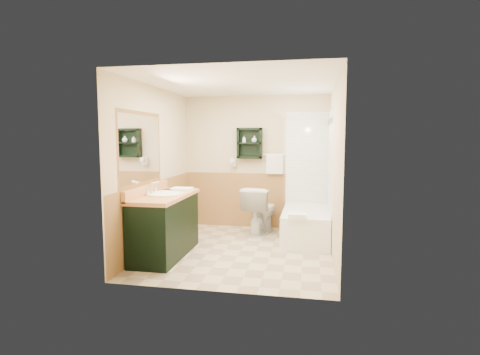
% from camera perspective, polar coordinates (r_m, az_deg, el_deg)
% --- Properties ---
extents(floor, '(3.00, 3.00, 0.00)m').
position_cam_1_polar(floor, '(5.59, 0.13, -11.05)').
color(floor, beige).
rests_on(floor, ground).
extents(back_wall, '(2.60, 0.04, 2.40)m').
position_cam_1_polar(back_wall, '(6.86, 2.44, 2.34)').
color(back_wall, beige).
rests_on(back_wall, ground).
extents(left_wall, '(0.04, 3.00, 2.40)m').
position_cam_1_polar(left_wall, '(5.75, -12.91, 1.47)').
color(left_wall, beige).
rests_on(left_wall, ground).
extents(right_wall, '(0.04, 3.00, 2.40)m').
position_cam_1_polar(right_wall, '(5.29, 14.34, 1.04)').
color(right_wall, beige).
rests_on(right_wall, ground).
extents(ceiling, '(2.60, 3.00, 0.04)m').
position_cam_1_polar(ceiling, '(5.40, 0.14, 14.30)').
color(ceiling, white).
rests_on(ceiling, back_wall).
extents(wainscot_left, '(2.98, 2.98, 1.00)m').
position_cam_1_polar(wainscot_left, '(5.83, -12.43, -5.41)').
color(wainscot_left, '#B9864B').
rests_on(wainscot_left, left_wall).
extents(wainscot_back, '(2.58, 2.58, 1.00)m').
position_cam_1_polar(wainscot_back, '(6.91, 2.37, -3.48)').
color(wainscot_back, '#B9864B').
rests_on(wainscot_back, back_wall).
extents(mirror_frame, '(1.30, 1.30, 1.00)m').
position_cam_1_polar(mirror_frame, '(5.22, -14.90, 4.26)').
color(mirror_frame, brown).
rests_on(mirror_frame, left_wall).
extents(mirror_glass, '(1.20, 1.20, 0.90)m').
position_cam_1_polar(mirror_glass, '(5.21, -14.85, 4.26)').
color(mirror_glass, white).
rests_on(mirror_glass, left_wall).
extents(tile_right, '(1.50, 1.50, 2.10)m').
position_cam_1_polar(tile_right, '(6.05, 13.47, 0.24)').
color(tile_right, white).
rests_on(tile_right, right_wall).
extents(tile_back, '(0.95, 0.95, 2.10)m').
position_cam_1_polar(tile_back, '(6.76, 11.01, 0.90)').
color(tile_back, white).
rests_on(tile_back, back_wall).
extents(tile_accent, '(1.50, 1.50, 0.10)m').
position_cam_1_polar(tile_accent, '(6.02, 13.58, 8.32)').
color(tile_accent, '#154C2D').
rests_on(tile_accent, right_wall).
extents(wall_shelf, '(0.45, 0.15, 0.55)m').
position_cam_1_polar(wall_shelf, '(6.75, 1.47, 5.25)').
color(wall_shelf, black).
rests_on(wall_shelf, back_wall).
extents(hair_dryer, '(0.10, 0.24, 0.18)m').
position_cam_1_polar(hair_dryer, '(6.84, -0.99, 2.33)').
color(hair_dryer, silver).
rests_on(hair_dryer, back_wall).
extents(towel_bar, '(0.40, 0.06, 0.40)m').
position_cam_1_polar(towel_bar, '(6.74, 5.31, 3.53)').
color(towel_bar, white).
rests_on(towel_bar, back_wall).
extents(curtain_rod, '(0.03, 1.60, 0.03)m').
position_cam_1_polar(curtain_rod, '(6.03, 6.47, 9.39)').
color(curtain_rod, silver).
rests_on(curtain_rod, back_wall).
extents(shower_curtain, '(1.05, 1.05, 1.70)m').
position_cam_1_polar(shower_curtain, '(6.22, 6.50, 1.45)').
color(shower_curtain, beige).
rests_on(shower_curtain, curtain_rod).
extents(vanity, '(0.59, 1.37, 0.87)m').
position_cam_1_polar(vanity, '(5.35, -11.34, -7.15)').
color(vanity, black).
rests_on(vanity, ground).
extents(bathtub, '(0.73, 1.50, 0.49)m').
position_cam_1_polar(bathtub, '(6.23, 9.97, -7.04)').
color(bathtub, white).
rests_on(bathtub, ground).
extents(toilet, '(0.62, 0.90, 0.80)m').
position_cam_1_polar(toilet, '(6.46, 3.14, -5.04)').
color(toilet, white).
rests_on(toilet, ground).
extents(counter_towel, '(0.30, 0.23, 0.04)m').
position_cam_1_polar(counter_towel, '(5.63, -8.86, -1.75)').
color(counter_towel, white).
rests_on(counter_towel, vanity).
extents(vanity_book, '(0.15, 0.02, 0.20)m').
position_cam_1_polar(vanity_book, '(5.65, -11.65, -0.94)').
color(vanity_book, black).
rests_on(vanity_book, vanity).
extents(tub_towel, '(0.26, 0.22, 0.07)m').
position_cam_1_polar(tub_towel, '(5.51, 8.73, -5.79)').
color(tub_towel, white).
rests_on(tub_towel, bathtub).
extents(soap_bottle_a, '(0.09, 0.13, 0.05)m').
position_cam_1_polar(soap_bottle_a, '(6.76, 0.61, 5.61)').
color(soap_bottle_a, white).
rests_on(soap_bottle_a, wall_shelf).
extents(soap_bottle_b, '(0.09, 0.12, 0.09)m').
position_cam_1_polar(soap_bottle_b, '(6.73, 2.19, 5.77)').
color(soap_bottle_b, white).
rests_on(soap_bottle_b, wall_shelf).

